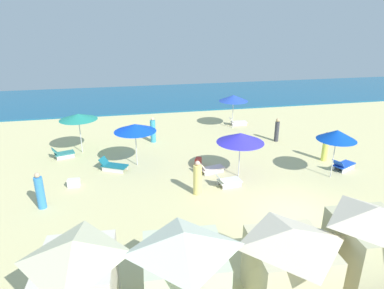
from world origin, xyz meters
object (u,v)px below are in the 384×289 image
umbrella_0 (240,138)px  umbrella_4 (337,135)px  cabana_3 (369,246)px  lounge_chair_0_0 (211,168)px  beachgoer_0 (40,192)px  beachgoer_1 (197,179)px  umbrella_1 (233,98)px  lounge_chair_2_0 (63,153)px  cooler_box_0 (74,183)px  beachgoer_4 (277,130)px  cabana_0 (79,284)px  cabana_2 (288,265)px  beachgoer_2 (325,147)px  cabana_1 (184,276)px  umbrella_2 (78,117)px  beachgoer_3 (153,131)px  umbrella_3 (135,128)px  lounge_chair_3_0 (113,166)px  lounge_chair_4_0 (343,165)px  lounge_chair_1_0 (238,122)px  lounge_chair_0_1 (228,181)px  cooler_box_1 (198,162)px

umbrella_0 → umbrella_4: size_ratio=0.94×
cabana_3 → lounge_chair_0_0: cabana_3 is taller
umbrella_4 → beachgoer_0: size_ratio=1.53×
beachgoer_1 → cabana_3: bearing=35.0°
cabana_3 → umbrella_4: cabana_3 is taller
umbrella_1 → beachgoer_0: (-11.76, -9.30, -1.50)m
lounge_chair_2_0 → cooler_box_0: 4.14m
lounge_chair_0_0 → beachgoer_4: 6.83m
lounge_chair_0_0 → cabana_0: bearing=133.1°
cabana_2 → beachgoer_1: size_ratio=1.45×
umbrella_4 → beachgoer_2: (0.89, 2.07, -1.51)m
umbrella_4 → cabana_1: bearing=-142.1°
umbrella_1 → umbrella_2: umbrella_1 is taller
beachgoer_3 → cooler_box_0: size_ratio=2.93×
umbrella_3 → lounge_chair_3_0: umbrella_3 is taller
lounge_chair_3_0 → beachgoer_4: beachgoer_4 is taller
cabana_2 → umbrella_4: umbrella_4 is taller
umbrella_1 → beachgoer_1: (-4.82, -9.47, -1.50)m
cabana_3 → lounge_chair_4_0: size_ratio=1.74×
umbrella_4 → beachgoer_3: umbrella_4 is taller
lounge_chair_3_0 → beachgoer_4: 11.04m
cabana_0 → lounge_chair_3_0: size_ratio=1.71×
lounge_chair_0_0 → umbrella_2: (-7.06, 4.45, 2.05)m
lounge_chair_1_0 → cooler_box_0: lounge_chair_1_0 is taller
lounge_chair_4_0 → umbrella_0: bearing=61.4°
beachgoer_2 → cooler_box_0: (-13.93, -0.47, -0.62)m
cabana_2 → umbrella_2: 15.09m
cabana_1 → lounge_chair_0_1: bearing=67.0°
lounge_chair_1_0 → cooler_box_1: size_ratio=2.90×
umbrella_3 → beachgoer_2: umbrella_3 is taller
umbrella_1 → lounge_chair_0_1: bearing=-109.4°
cabana_1 → cooler_box_1: cabana_1 is taller
lounge_chair_3_0 → beachgoer_1: size_ratio=0.95×
umbrella_2 → beachgoer_3: bearing=12.2°
lounge_chair_0_1 → beachgoer_0: beachgoer_0 is taller
cabana_0 → cooler_box_1: (5.32, 9.71, -1.21)m
umbrella_1 → beachgoer_2: bearing=-65.0°
cabana_1 → beachgoer_4: bearing=58.8°
cabana_0 → lounge_chair_0_1: bearing=51.3°
lounge_chair_4_0 → beachgoer_1: bearing=72.2°
beachgoer_4 → cooler_box_1: bearing=49.4°
umbrella_3 → lounge_chair_3_0: (-1.32, -0.42, -1.95)m
lounge_chair_2_0 → umbrella_4: (14.12, -5.59, 2.07)m
cabana_1 → lounge_chair_0_0: (3.07, 8.89, -1.20)m
lounge_chair_3_0 → umbrella_4: size_ratio=0.63×
cabana_2 → umbrella_2: same height
lounge_chair_0_0 → cooler_box_1: (-0.44, 1.08, -0.03)m
umbrella_0 → umbrella_2: bearing=148.4°
cabana_1 → umbrella_1: (6.69, 16.22, 0.85)m
cabana_0 → beachgoer_0: cabana_0 is taller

